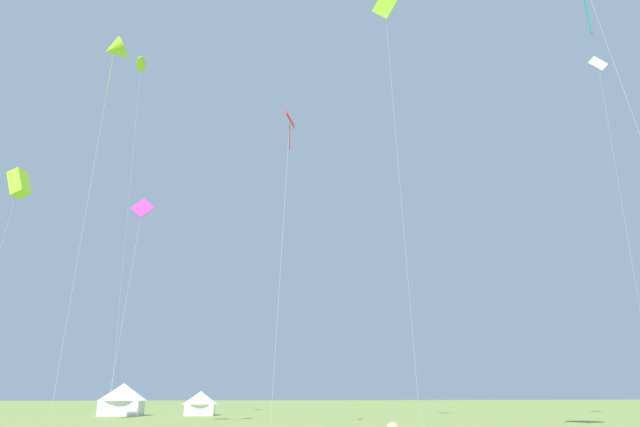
% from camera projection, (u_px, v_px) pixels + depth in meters
% --- Properties ---
extents(kite_lime_parafoil, '(2.67, 3.85, 36.13)m').
position_uv_depth(kite_lime_parafoil, '(141.00, 65.00, 55.46)').
color(kite_lime_parafoil, '#99DB2D').
rests_on(kite_lime_parafoil, ground).
extents(kite_lime_diamond, '(1.86, 1.83, 34.38)m').
position_uv_depth(kite_lime_diamond, '(385.00, 10.00, 43.34)').
color(kite_lime_diamond, '#99DB2D').
rests_on(kite_lime_diamond, ground).
extents(kite_magenta_diamond, '(1.80, 2.74, 16.19)m').
position_uv_depth(kite_magenta_diamond, '(142.00, 212.00, 38.56)').
color(kite_magenta_diamond, '#E02DA3').
rests_on(kite_magenta_diamond, ground).
extents(kite_white_diamond, '(3.23, 1.46, 33.56)m').
position_uv_depth(kite_white_diamond, '(599.00, 71.00, 49.87)').
color(kite_white_diamond, white).
rests_on(kite_white_diamond, ground).
extents(kite_lime_box, '(2.03, 2.09, 19.28)m').
position_uv_depth(kite_lime_box, '(19.00, 183.00, 41.32)').
color(kite_lime_box, '#99DB2D').
rests_on(kite_lime_box, ground).
extents(kite_red_diamond, '(1.23, 3.21, 20.87)m').
position_uv_depth(kite_red_diamond, '(289.00, 128.00, 35.36)').
color(kite_red_diamond, red).
rests_on(kite_red_diamond, ground).
extents(kite_lime_delta, '(1.87, 2.30, 24.80)m').
position_uv_depth(kite_lime_delta, '(114.00, 50.00, 34.46)').
color(kite_lime_delta, '#99DB2D').
rests_on(kite_lime_delta, ground).
extents(festival_tent_left, '(4.98, 4.98, 3.24)m').
position_uv_depth(festival_tent_left, '(123.00, 398.00, 54.50)').
color(festival_tent_left, white).
rests_on(festival_tent_left, ground).
extents(festival_tent_right, '(3.76, 3.76, 2.45)m').
position_uv_depth(festival_tent_right, '(200.00, 402.00, 55.44)').
color(festival_tent_right, white).
rests_on(festival_tent_right, ground).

